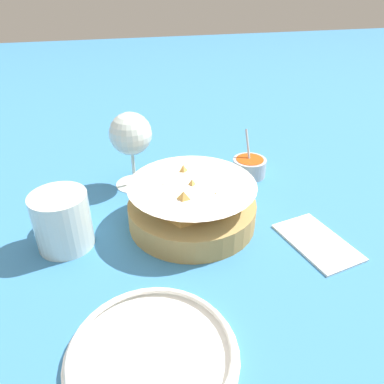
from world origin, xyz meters
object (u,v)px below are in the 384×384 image
(wine_glass, at_px, (131,136))
(side_plate, at_px, (152,353))
(beer_mug, at_px, (63,222))
(sauce_cup, at_px, (249,166))
(food_basket, at_px, (191,205))

(wine_glass, xyz_separation_m, side_plate, (-0.42, 0.03, -0.10))
(beer_mug, bearing_deg, wine_glass, -37.55)
(sauce_cup, relative_size, wine_glass, 0.61)
(food_basket, xyz_separation_m, wine_glass, (0.16, 0.08, 0.07))
(wine_glass, bearing_deg, beer_mug, 142.45)
(sauce_cup, xyz_separation_m, beer_mug, (-0.15, 0.38, 0.02))
(sauce_cup, distance_m, wine_glass, 0.26)
(food_basket, relative_size, beer_mug, 1.75)
(food_basket, relative_size, wine_glass, 1.43)
(beer_mug, bearing_deg, sauce_cup, -68.22)
(food_basket, height_order, side_plate, food_basket)
(sauce_cup, relative_size, beer_mug, 0.75)
(food_basket, xyz_separation_m, beer_mug, (-0.01, 0.21, 0.01))
(wine_glass, height_order, beer_mug, wine_glass)
(wine_glass, bearing_deg, sauce_cup, -94.44)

